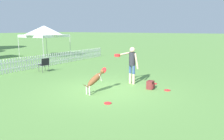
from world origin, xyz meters
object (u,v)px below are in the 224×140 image
object	(u,v)px
backpack_on_grass	(150,85)
canopy_tent_main	(44,31)
frisbee_near_dog	(167,90)
folding_chair_center	(44,64)
leaping_dog	(95,79)
frisbee_midfield	(108,103)
frisbee_near_handler	(154,84)
handler_person	(131,61)

from	to	relation	value
backpack_on_grass	canopy_tent_main	world-z (taller)	canopy_tent_main
frisbee_near_dog	folding_chair_center	size ratio (longest dim) A/B	0.31
leaping_dog	frisbee_near_dog	size ratio (longest dim) A/B	4.72
frisbee_midfield	canopy_tent_main	bearing A→B (deg)	57.01
frisbee_near_handler	canopy_tent_main	bearing A→B (deg)	71.04
leaping_dog	folding_chair_center	distance (m)	5.22
folding_chair_center	frisbee_midfield	bearing A→B (deg)	76.84
frisbee_midfield	handler_person	bearing A→B (deg)	11.58
frisbee_near_dog	frisbee_midfield	world-z (taller)	same
handler_person	frisbee_midfield	distance (m)	2.98
handler_person	frisbee_near_handler	xyz separation A→B (m)	(0.53, -0.91, -1.01)
frisbee_midfield	folding_chair_center	size ratio (longest dim) A/B	0.31
frisbee_near_handler	canopy_tent_main	distance (m)	12.29
folding_chair_center	leaping_dog	bearing A→B (deg)	79.90
frisbee_near_handler	canopy_tent_main	xyz separation A→B (m)	(3.93, 11.44, 2.19)
leaping_dog	folding_chair_center	size ratio (longest dim) A/B	1.46
leaping_dog	canopy_tent_main	distance (m)	12.04
frisbee_near_handler	frisbee_midfield	bearing A→B (deg)	174.01
handler_person	folding_chair_center	world-z (taller)	handler_person
handler_person	folding_chair_center	size ratio (longest dim) A/B	2.06
leaping_dog	backpack_on_grass	distance (m)	2.29
handler_person	canopy_tent_main	world-z (taller)	canopy_tent_main
handler_person	frisbee_near_dog	xyz separation A→B (m)	(-0.21, -1.73, -1.01)
canopy_tent_main	frisbee_near_handler	bearing A→B (deg)	-108.96
handler_person	leaping_dog	size ratio (longest dim) A/B	1.41
handler_person	frisbee_midfield	world-z (taller)	handler_person
handler_person	frisbee_midfield	xyz separation A→B (m)	(-2.74, -0.56, -1.01)
frisbee_midfield	folding_chair_center	world-z (taller)	folding_chair_center
handler_person	leaping_dog	world-z (taller)	handler_person
backpack_on_grass	handler_person	bearing A→B (deg)	71.59
backpack_on_grass	folding_chair_center	xyz separation A→B (m)	(0.20, 6.46, 0.30)
frisbee_near_dog	canopy_tent_main	xyz separation A→B (m)	(4.67, 12.27, 2.19)
leaping_dog	handler_person	bearing A→B (deg)	90.43
frisbee_near_dog	handler_person	bearing A→B (deg)	83.08
frisbee_near_handler	frisbee_near_dog	xyz separation A→B (m)	(-0.74, -0.83, 0.00)
backpack_on_grass	frisbee_midfield	bearing A→B (deg)	167.81
handler_person	leaping_dog	xyz separation A→B (m)	(-1.98, 0.50, -0.48)
frisbee_midfield	leaping_dog	bearing A→B (deg)	54.19
handler_person	frisbee_near_handler	size ratio (longest dim) A/B	6.66
frisbee_near_dog	backpack_on_grass	world-z (taller)	backpack_on_grass
frisbee_near_dog	backpack_on_grass	bearing A→B (deg)	102.70
frisbee_near_handler	backpack_on_grass	xyz separation A→B (m)	(-0.89, -0.17, 0.16)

